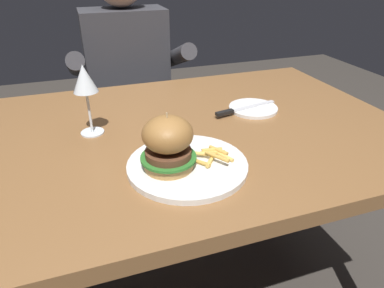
{
  "coord_description": "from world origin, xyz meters",
  "views": [
    {
      "loc": [
        -0.21,
        -0.84,
        1.17
      ],
      "look_at": [
        0.02,
        -0.17,
        0.78
      ],
      "focal_mm": 32.0,
      "sensor_mm": 36.0,
      "label": 1
    }
  ],
  "objects_px": {
    "table_knife": "(241,109)",
    "wine_glass": "(85,82)",
    "main_plate": "(188,165)",
    "diner_person": "(130,101)",
    "burger_sandwich": "(168,143)",
    "bread_plate": "(253,108)"
  },
  "relations": [
    {
      "from": "table_knife",
      "to": "wine_glass",
      "type": "bearing_deg",
      "value": 179.04
    },
    {
      "from": "main_plate",
      "to": "bread_plate",
      "type": "relative_size",
      "value": 1.81
    },
    {
      "from": "burger_sandwich",
      "to": "bread_plate",
      "type": "xyz_separation_m",
      "value": [
        0.35,
        0.26,
        -0.07
      ]
    },
    {
      "from": "wine_glass",
      "to": "diner_person",
      "type": "height_order",
      "value": "diner_person"
    },
    {
      "from": "main_plate",
      "to": "wine_glass",
      "type": "xyz_separation_m",
      "value": [
        -0.2,
        0.26,
        0.14
      ]
    },
    {
      "from": "wine_glass",
      "to": "burger_sandwich",
      "type": "bearing_deg",
      "value": -59.96
    },
    {
      "from": "diner_person",
      "to": "wine_glass",
      "type": "bearing_deg",
      "value": -107.35
    },
    {
      "from": "burger_sandwich",
      "to": "bread_plate",
      "type": "distance_m",
      "value": 0.44
    },
    {
      "from": "burger_sandwich",
      "to": "diner_person",
      "type": "distance_m",
      "value": 0.95
    },
    {
      "from": "wine_glass",
      "to": "diner_person",
      "type": "bearing_deg",
      "value": 72.65
    },
    {
      "from": "main_plate",
      "to": "diner_person",
      "type": "xyz_separation_m",
      "value": [
        0.01,
        0.91,
        -0.18
      ]
    },
    {
      "from": "wine_glass",
      "to": "table_knife",
      "type": "relative_size",
      "value": 0.87
    },
    {
      "from": "wine_glass",
      "to": "bread_plate",
      "type": "bearing_deg",
      "value": 0.3
    },
    {
      "from": "burger_sandwich",
      "to": "wine_glass",
      "type": "distance_m",
      "value": 0.31
    },
    {
      "from": "wine_glass",
      "to": "diner_person",
      "type": "relative_size",
      "value": 0.16
    },
    {
      "from": "main_plate",
      "to": "table_knife",
      "type": "relative_size",
      "value": 1.26
    },
    {
      "from": "bread_plate",
      "to": "table_knife",
      "type": "height_order",
      "value": "table_knife"
    },
    {
      "from": "bread_plate",
      "to": "table_knife",
      "type": "distance_m",
      "value": 0.05
    },
    {
      "from": "burger_sandwich",
      "to": "table_knife",
      "type": "relative_size",
      "value": 0.6
    },
    {
      "from": "main_plate",
      "to": "diner_person",
      "type": "distance_m",
      "value": 0.93
    },
    {
      "from": "main_plate",
      "to": "bread_plate",
      "type": "height_order",
      "value": "main_plate"
    },
    {
      "from": "main_plate",
      "to": "wine_glass",
      "type": "relative_size",
      "value": 1.45
    }
  ]
}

